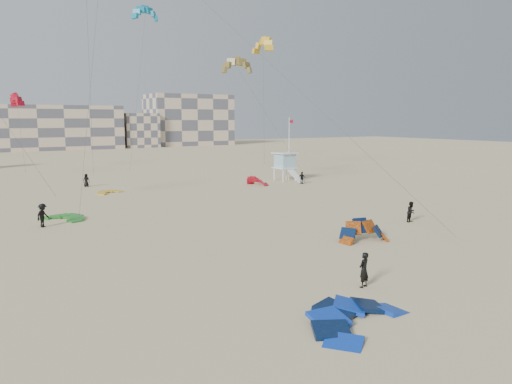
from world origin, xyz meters
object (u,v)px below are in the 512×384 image
kite_ground_blue (356,323)px  kitesurfer_main (364,270)px  kite_ground_orange (364,242)px  lifeguard_tower_near (285,167)px

kite_ground_blue → kitesurfer_main: kitesurfer_main is taller
kite_ground_blue → kitesurfer_main: (3.32, 3.12, 0.89)m
kite_ground_orange → lifeguard_tower_near: bearing=76.5°
kite_ground_blue → lifeguard_tower_near: lifeguard_tower_near is taller
kite_ground_blue → lifeguard_tower_near: size_ratio=0.95×
kitesurfer_main → lifeguard_tower_near: bearing=-135.5°
kite_ground_orange → kitesurfer_main: (-6.60, -6.96, 0.89)m
lifeguard_tower_near → kite_ground_orange: bearing=-117.4°
kite_ground_orange → lifeguard_tower_near: (14.74, 30.99, 1.90)m
kite_ground_blue → kite_ground_orange: kite_ground_orange is taller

